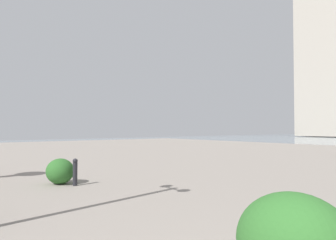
{
  "coord_description": "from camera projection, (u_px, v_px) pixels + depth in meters",
  "views": [
    {
      "loc": [
        0.07,
        1.9,
        1.52
      ],
      "look_at": [
        9.52,
        -5.5,
        1.86
      ],
      "focal_mm": 31.78,
      "sensor_mm": 36.0,
      "label": 1
    }
  ],
  "objects": [
    {
      "name": "bollard_mid",
      "position": [
        75.0,
        171.0,
        7.89
      ],
      "size": [
        0.13,
        0.13,
        0.72
      ],
      "color": "#232328",
      "rests_on": "ground"
    },
    {
      "name": "shrub_round",
      "position": [
        60.0,
        171.0,
        8.14
      ],
      "size": [
        0.82,
        0.74,
        0.69
      ],
      "color": "#2D6628",
      "rests_on": "ground"
    }
  ]
}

